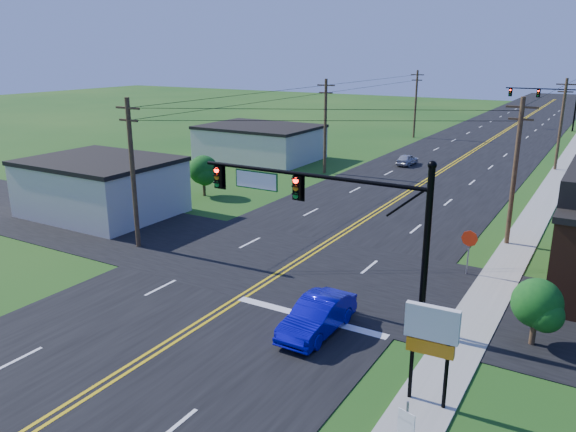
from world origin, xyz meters
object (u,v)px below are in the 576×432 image
Objects in this scene: signal_mast_main at (328,212)px; stop_sign at (469,243)px; route_sign at (406,431)px; signal_mast_far at (544,99)px; blue_car at (317,317)px.

signal_mast_main is 4.54× the size of stop_sign.
stop_sign is (-2.02, 15.73, 0.49)m from route_sign.
signal_mast_main is at bearing -90.08° from signal_mast_far.
route_sign is 15.87m from stop_sign.
blue_car is 10.58m from stop_sign.
signal_mast_main is 5.04× the size of route_sign.
blue_car is at bearing -72.79° from signal_mast_main.
signal_mast_main reaches higher than route_sign.
route_sign reaches higher than blue_car.
route_sign is at bearing -85.39° from signal_mast_far.
signal_mast_main is at bearing 146.28° from route_sign.
blue_car is (0.64, -2.07, -3.99)m from signal_mast_main.
blue_car is at bearing 151.85° from route_sign.
signal_mast_far reaches higher than route_sign.
signal_mast_main is 10.91m from route_sign.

